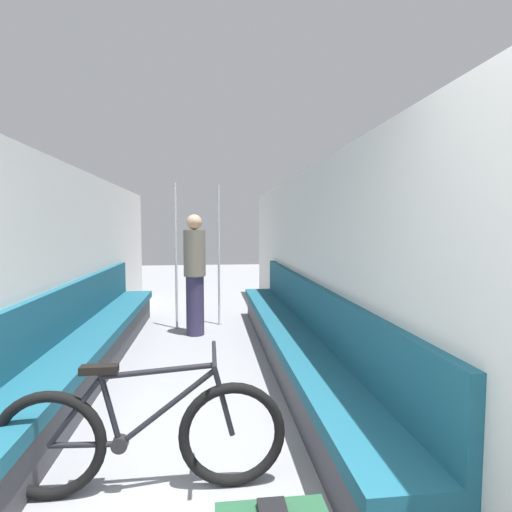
{
  "coord_description": "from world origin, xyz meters",
  "views": [
    {
      "loc": [
        0.18,
        -0.71,
        1.5
      ],
      "look_at": [
        0.58,
        2.69,
        1.25
      ],
      "focal_mm": 28.0,
      "sensor_mm": 36.0,
      "label": 1
    }
  ],
  "objects_px": {
    "bench_seat_row_left": "(86,348)",
    "grab_pole_far": "(176,258)",
    "bicycle": "(142,437)",
    "grab_pole_near": "(219,257)",
    "bench_seat_row_right": "(294,341)",
    "passenger_standing": "(195,273)"
  },
  "relations": [
    {
      "from": "bench_seat_row_right",
      "to": "grab_pole_far",
      "type": "distance_m",
      "value": 2.41
    },
    {
      "from": "bicycle",
      "to": "grab_pole_far",
      "type": "bearing_deg",
      "value": 80.83
    },
    {
      "from": "bicycle",
      "to": "passenger_standing",
      "type": "relative_size",
      "value": 0.97
    },
    {
      "from": "bicycle",
      "to": "bench_seat_row_left",
      "type": "bearing_deg",
      "value": 103.89
    },
    {
      "from": "grab_pole_far",
      "to": "passenger_standing",
      "type": "relative_size",
      "value": 1.28
    },
    {
      "from": "bench_seat_row_left",
      "to": "grab_pole_near",
      "type": "height_order",
      "value": "grab_pole_near"
    },
    {
      "from": "grab_pole_far",
      "to": "grab_pole_near",
      "type": "bearing_deg",
      "value": 14.62
    },
    {
      "from": "grab_pole_far",
      "to": "passenger_standing",
      "type": "xyz_separation_m",
      "value": [
        0.28,
        -0.39,
        -0.18
      ]
    },
    {
      "from": "bicycle",
      "to": "grab_pole_near",
      "type": "bearing_deg",
      "value": 71.48
    },
    {
      "from": "bench_seat_row_right",
      "to": "grab_pole_far",
      "type": "relative_size",
      "value": 2.48
    },
    {
      "from": "bench_seat_row_right",
      "to": "grab_pole_far",
      "type": "height_order",
      "value": "grab_pole_far"
    },
    {
      "from": "grab_pole_near",
      "to": "grab_pole_far",
      "type": "height_order",
      "value": "same"
    },
    {
      "from": "grab_pole_far",
      "to": "passenger_standing",
      "type": "height_order",
      "value": "grab_pole_far"
    },
    {
      "from": "passenger_standing",
      "to": "grab_pole_far",
      "type": "bearing_deg",
      "value": -87.86
    },
    {
      "from": "bench_seat_row_left",
      "to": "bicycle",
      "type": "relative_size",
      "value": 3.27
    },
    {
      "from": "bicycle",
      "to": "grab_pole_near",
      "type": "relative_size",
      "value": 0.76
    },
    {
      "from": "bicycle",
      "to": "grab_pole_near",
      "type": "distance_m",
      "value": 3.95
    },
    {
      "from": "bench_seat_row_left",
      "to": "bench_seat_row_right",
      "type": "distance_m",
      "value": 2.11
    },
    {
      "from": "bench_seat_row_left",
      "to": "bicycle",
      "type": "distance_m",
      "value": 2.04
    },
    {
      "from": "grab_pole_far",
      "to": "passenger_standing",
      "type": "distance_m",
      "value": 0.51
    },
    {
      "from": "bench_seat_row_right",
      "to": "bicycle",
      "type": "bearing_deg",
      "value": -124.21
    },
    {
      "from": "bench_seat_row_left",
      "to": "grab_pole_far",
      "type": "xyz_separation_m",
      "value": [
        0.74,
        1.84,
        0.74
      ]
    }
  ]
}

